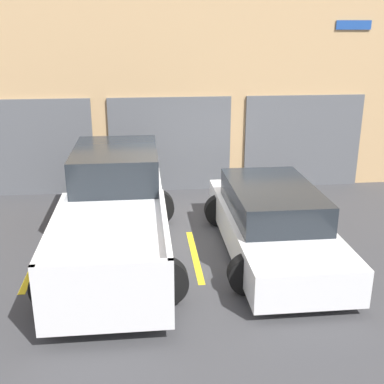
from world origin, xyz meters
The scene contains 7 objects.
ground_plane centered at (0.00, 0.00, 0.00)m, with size 28.00×28.00×0.00m, color #3D3D3F.
shophouse_building centered at (-0.01, 3.29, 2.87)m, with size 16.00×0.68×5.85m.
pickup_truck centered at (-1.47, -0.69, 0.82)m, with size 2.38×5.22×1.77m.
sedan_white centered at (1.47, -0.99, 0.61)m, with size 2.19×4.60×1.30m.
parking_stripe_far_left centered at (-2.93, -1.02, 0.00)m, with size 0.12×2.20×0.01m, color gold.
parking_stripe_left centered at (0.00, -1.02, 0.00)m, with size 0.12×2.20×0.01m, color gold.
parking_stripe_centre centered at (2.93, -1.02, 0.00)m, with size 0.12×2.20×0.01m, color gold.
Camera 1 is at (-0.90, -9.15, 4.06)m, focal length 45.00 mm.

